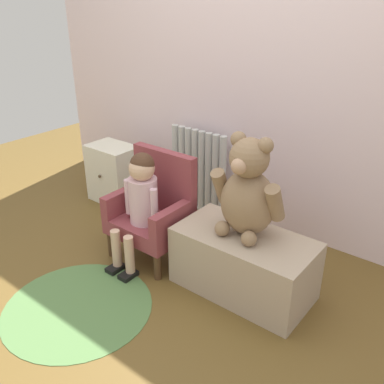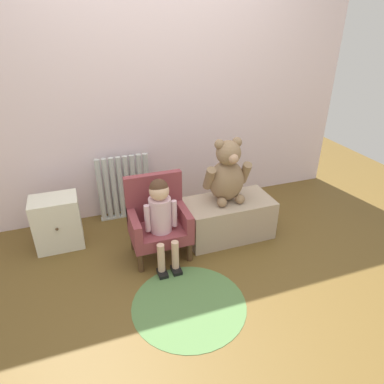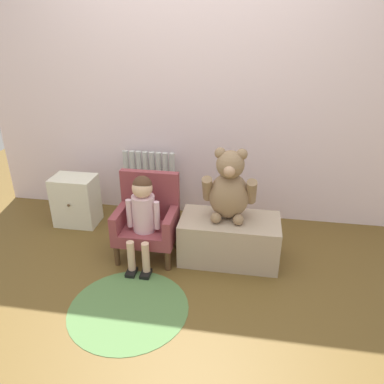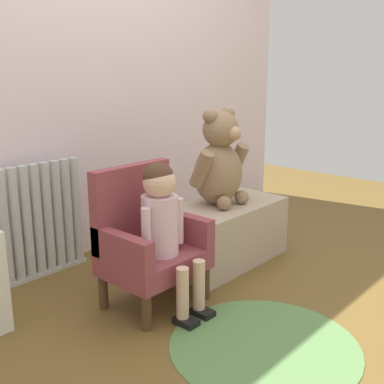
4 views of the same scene
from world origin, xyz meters
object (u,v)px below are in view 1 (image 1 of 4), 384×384
child_figure (140,195)px  large_teddy_bear (248,192)px  radiator (198,171)px  small_dresser (114,173)px  floor_rug (78,307)px  child_armchair (154,209)px  low_bench (243,263)px

child_figure → large_teddy_bear: 0.65m
radiator → small_dresser: (-0.61, -0.29, -0.08)m
small_dresser → floor_rug: size_ratio=0.58×
child_armchair → floor_rug: child_armchair is taller
radiator → child_armchair: (0.16, -0.65, 0.00)m
child_armchair → large_teddy_bear: (0.62, 0.06, 0.28)m
child_armchair → low_bench: child_armchair is taller
low_bench → radiator: bearing=141.9°
floor_rug → small_dresser: bearing=128.7°
large_teddy_bear → small_dresser: bearing=167.6°
child_armchair → floor_rug: (0.04, -0.65, -0.31)m
radiator → child_figure: size_ratio=0.89×
radiator → child_armchair: size_ratio=0.94×
child_armchair → low_bench: bearing=2.3°
low_bench → small_dresser: bearing=166.6°
low_bench → floor_rug: bearing=-131.6°
radiator → child_figure: bearing=-78.1°
child_armchair → small_dresser: bearing=154.9°
radiator → child_armchair: bearing=-76.1°
child_figure → floor_rug: size_ratio=0.89×
radiator → child_figure: child_figure is taller
small_dresser → child_figure: (0.77, -0.47, 0.22)m
small_dresser → child_armchair: bearing=-25.1°
small_dresser → child_figure: 0.93m
low_bench → large_teddy_bear: size_ratio=1.37×
low_bench → child_figure: bearing=-168.0°
small_dresser → radiator: bearing=25.2°
child_armchair → child_figure: child_figure is taller
radiator → large_teddy_bear: size_ratio=1.14×
child_figure → large_teddy_bear: bearing=15.2°
large_teddy_bear → low_bench: bearing=-59.1°
radiator → child_figure: (0.16, -0.76, 0.14)m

